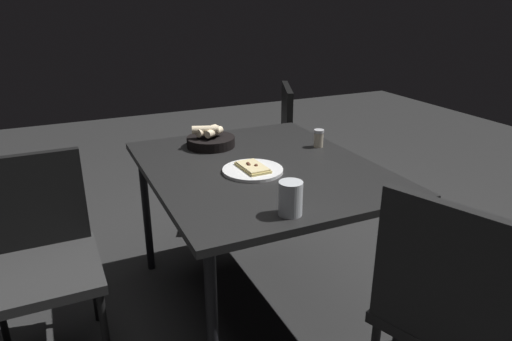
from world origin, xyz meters
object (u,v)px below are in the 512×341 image
(bread_basket, at_px, (210,140))
(pizza_plate, at_px, (253,170))
(beer_glass, at_px, (290,200))
(chair_near, at_px, (37,249))
(dining_table, at_px, (260,177))
(pepper_shaker, at_px, (319,139))
(chair_spare, at_px, (268,146))
(chair_far, at_px, (453,308))

(bread_basket, bearing_deg, pizza_plate, 96.65)
(pizza_plate, xyz_separation_m, beer_glass, (0.05, 0.42, 0.04))
(chair_near, bearing_deg, dining_table, 175.25)
(dining_table, bearing_deg, pizza_plate, 44.34)
(pizza_plate, bearing_deg, chair_near, -8.91)
(beer_glass, bearing_deg, pepper_shaker, -129.06)
(pizza_plate, distance_m, bread_basket, 0.41)
(pizza_plate, bearing_deg, pepper_shaker, -157.76)
(beer_glass, xyz_separation_m, chair_near, (0.82, -0.56, -0.28))
(dining_table, bearing_deg, bread_basket, -72.71)
(dining_table, xyz_separation_m, bread_basket, (0.11, -0.35, 0.09))
(pizza_plate, bearing_deg, dining_table, -135.66)
(beer_glass, distance_m, chair_spare, 1.44)
(beer_glass, height_order, chair_near, chair_near)
(pepper_shaker, distance_m, chair_near, 1.33)
(bread_basket, relative_size, beer_glass, 1.98)
(dining_table, bearing_deg, chair_near, -4.75)
(chair_near, height_order, chair_spare, chair_spare)
(dining_table, distance_m, chair_near, 0.95)
(chair_spare, bearing_deg, chair_far, 83.16)
(chair_far, xyz_separation_m, chair_spare, (-0.21, -1.72, -0.01))
(pizza_plate, bearing_deg, bread_basket, -83.35)
(pizza_plate, bearing_deg, beer_glass, 83.28)
(chair_far, bearing_deg, pizza_plate, -70.45)
(pizza_plate, distance_m, chair_near, 0.91)
(chair_near, xyz_separation_m, chair_far, (-1.17, 0.98, 0.03))
(dining_table, xyz_separation_m, chair_near, (0.93, -0.08, -0.17))
(bread_basket, bearing_deg, chair_spare, -139.36)
(pepper_shaker, bearing_deg, bread_basket, -25.13)
(dining_table, relative_size, pizza_plate, 4.48)
(bread_basket, distance_m, pepper_shaker, 0.53)
(dining_table, relative_size, beer_glass, 9.68)
(dining_table, distance_m, bread_basket, 0.37)
(dining_table, relative_size, chair_far, 1.28)
(pepper_shaker, distance_m, chair_spare, 0.75)
(bread_basket, relative_size, chair_near, 0.28)
(chair_near, distance_m, chair_spare, 1.56)
(beer_glass, relative_size, pepper_shaker, 1.37)
(chair_near, height_order, chair_far, chair_far)
(pizza_plate, relative_size, chair_far, 0.29)
(bread_basket, relative_size, pepper_shaker, 2.71)
(pepper_shaker, height_order, chair_far, chair_far)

